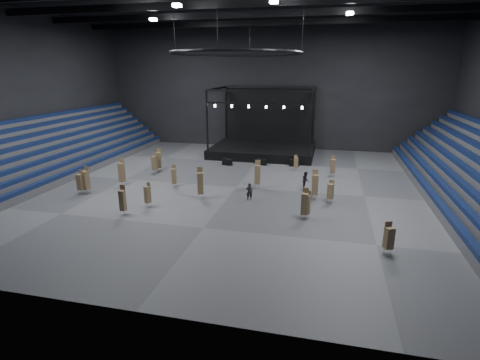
% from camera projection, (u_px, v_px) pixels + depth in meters
% --- Properties ---
extents(floor, '(50.00, 50.00, 0.00)m').
position_uv_depth(floor, '(237.00, 187.00, 38.22)').
color(floor, '#505053').
rests_on(floor, ground).
extents(wall_back, '(50.00, 0.20, 18.00)m').
position_uv_depth(wall_back, '(270.00, 87.00, 55.23)').
color(wall_back, black).
rests_on(wall_back, ground).
extents(wall_front, '(50.00, 0.20, 18.00)m').
position_uv_depth(wall_front, '(119.00, 132.00, 16.07)').
color(wall_front, black).
rests_on(wall_front, ground).
extents(wall_left, '(0.20, 42.00, 18.00)m').
position_uv_depth(wall_left, '(16.00, 93.00, 41.17)').
color(wall_left, black).
rests_on(wall_left, ground).
extents(bleachers_left, '(7.20, 40.00, 6.40)m').
position_uv_depth(bleachers_left, '(42.00, 159.00, 42.79)').
color(bleachers_left, '#4B4B4D').
rests_on(bleachers_left, floor).
extents(stage, '(14.00, 10.00, 9.20)m').
position_uv_depth(stage, '(264.00, 143.00, 52.95)').
color(stage, black).
rests_on(stage, floor).
extents(truss_ring, '(12.30, 12.30, 5.15)m').
position_uv_depth(truss_ring, '(236.00, 53.00, 34.50)').
color(truss_ring, black).
rests_on(truss_ring, ceiling).
extents(roof_girders, '(49.00, 30.35, 0.70)m').
position_uv_depth(roof_girders, '(236.00, 3.00, 33.30)').
color(roof_girders, black).
rests_on(roof_girders, ceiling).
extents(floodlights, '(28.60, 16.60, 0.25)m').
position_uv_depth(floodlights, '(224.00, 3.00, 29.75)').
color(floodlights, white).
rests_on(floodlights, roof_girders).
extents(flight_case_left, '(1.32, 0.94, 0.79)m').
position_uv_depth(flight_case_left, '(227.00, 162.00, 46.89)').
color(flight_case_left, black).
rests_on(flight_case_left, floor).
extents(flight_case_mid, '(1.22, 0.80, 0.75)m').
position_uv_depth(flight_case_mid, '(262.00, 162.00, 46.94)').
color(flight_case_mid, black).
rests_on(flight_case_mid, floor).
extents(flight_case_right, '(1.29, 0.76, 0.82)m').
position_uv_depth(flight_case_right, '(294.00, 163.00, 46.42)').
color(flight_case_right, black).
rests_on(flight_case_right, floor).
extents(chair_stack_0, '(0.61, 0.61, 2.37)m').
position_uv_depth(chair_stack_0, '(81.00, 182.00, 35.74)').
color(chair_stack_0, silver).
rests_on(chair_stack_0, floor).
extents(chair_stack_1, '(0.65, 0.65, 2.72)m').
position_uv_depth(chair_stack_1, '(86.00, 180.00, 35.83)').
color(chair_stack_1, silver).
rests_on(chair_stack_1, floor).
extents(chair_stack_2, '(0.56, 0.56, 2.31)m').
position_uv_depth(chair_stack_2, '(307.00, 204.00, 30.01)').
color(chair_stack_2, silver).
rests_on(chair_stack_2, floor).
extents(chair_stack_3, '(0.69, 0.69, 2.98)m').
position_uv_depth(chair_stack_3, '(200.00, 183.00, 34.57)').
color(chair_stack_3, silver).
rests_on(chair_stack_3, floor).
extents(chair_stack_4, '(0.58, 0.58, 2.40)m').
position_uv_depth(chair_stack_4, '(154.00, 163.00, 42.91)').
color(chair_stack_4, silver).
rests_on(chair_stack_4, floor).
extents(chair_stack_5, '(0.59, 0.59, 2.89)m').
position_uv_depth(chair_stack_5, '(257.00, 174.00, 37.50)').
color(chair_stack_5, silver).
rests_on(chair_stack_5, floor).
extents(chair_stack_6, '(0.62, 0.62, 2.69)m').
position_uv_depth(chair_stack_6, '(159.00, 159.00, 43.90)').
color(chair_stack_6, silver).
rests_on(chair_stack_6, floor).
extents(chair_stack_7, '(0.45, 0.45, 2.53)m').
position_uv_depth(chair_stack_7, '(123.00, 200.00, 30.71)').
color(chair_stack_7, silver).
rests_on(chair_stack_7, floor).
extents(chair_stack_8, '(0.68, 0.68, 2.22)m').
position_uv_depth(chair_stack_8, '(389.00, 237.00, 24.11)').
color(chair_stack_8, silver).
rests_on(chair_stack_8, floor).
extents(chair_stack_9, '(0.55, 0.55, 2.60)m').
position_uv_depth(chair_stack_9, '(305.00, 203.00, 29.74)').
color(chair_stack_9, silver).
rests_on(chair_stack_9, floor).
extents(chair_stack_10, '(0.62, 0.62, 2.12)m').
position_uv_depth(chair_stack_10, '(331.00, 191.00, 33.45)').
color(chair_stack_10, silver).
rests_on(chair_stack_10, floor).
extents(chair_stack_11, '(0.61, 0.61, 2.81)m').
position_uv_depth(chair_stack_11, '(315.00, 184.00, 34.35)').
color(chair_stack_11, silver).
rests_on(chair_stack_11, floor).
extents(chair_stack_12, '(0.56, 0.56, 1.84)m').
position_uv_depth(chair_stack_12, '(296.00, 162.00, 44.24)').
color(chair_stack_12, silver).
rests_on(chair_stack_12, floor).
extents(chair_stack_13, '(0.58, 0.58, 2.34)m').
position_uv_depth(chair_stack_13, '(333.00, 166.00, 41.70)').
color(chair_stack_13, silver).
rests_on(chair_stack_13, floor).
extents(chair_stack_14, '(0.47, 0.47, 2.28)m').
position_uv_depth(chair_stack_14, '(174.00, 176.00, 38.07)').
color(chair_stack_14, silver).
rests_on(chair_stack_14, floor).
extents(chair_stack_15, '(0.57, 0.57, 2.20)m').
position_uv_depth(chair_stack_15, '(148.00, 194.00, 32.54)').
color(chair_stack_15, silver).
rests_on(chair_stack_15, floor).
extents(chair_stack_16, '(0.53, 0.53, 2.86)m').
position_uv_depth(chair_stack_16, '(122.00, 172.00, 38.38)').
color(chair_stack_16, silver).
rests_on(chair_stack_16, floor).
extents(man_center, '(0.65, 0.49, 1.62)m').
position_uv_depth(man_center, '(249.00, 192.00, 34.27)').
color(man_center, black).
rests_on(man_center, floor).
extents(crew_member, '(0.70, 0.88, 1.76)m').
position_uv_depth(crew_member, '(306.00, 180.00, 37.52)').
color(crew_member, black).
rests_on(crew_member, floor).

